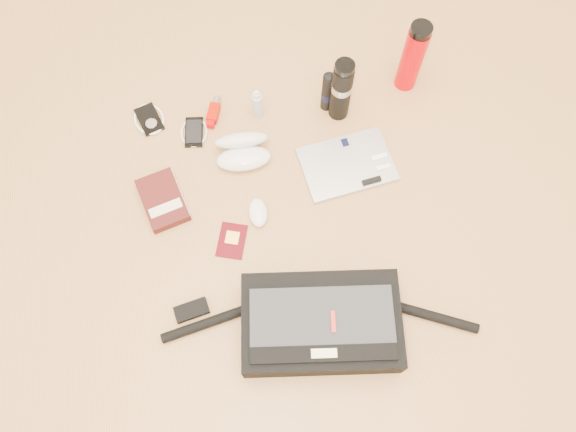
{
  "coord_description": "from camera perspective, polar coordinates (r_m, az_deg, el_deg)",
  "views": [
    {
      "loc": [
        -0.11,
        -0.58,
        1.61
      ],
      "look_at": [
        -0.01,
        0.04,
        0.06
      ],
      "focal_mm": 35.0,
      "sensor_mm": 36.0,
      "label": 1
    }
  ],
  "objects": [
    {
      "name": "spray_bottle",
      "position": [
        1.86,
        -3.13,
        11.22
      ],
      "size": [
        0.04,
        0.04,
        0.13
      ],
      "rotation": [
        0.0,
        0.0,
        -0.37
      ],
      "color": "#9EC0D1",
      "rests_on": "ground"
    },
    {
      "name": "ground",
      "position": [
        1.71,
        0.67,
        -1.95
      ],
      "size": [
        4.0,
        4.0,
        0.0
      ],
      "primitive_type": "plane",
      "color": "#B8844D",
      "rests_on": "ground"
    },
    {
      "name": "inhaler",
      "position": [
        1.91,
        -7.55,
        10.43
      ],
      "size": [
        0.06,
        0.12,
        0.03
      ],
      "rotation": [
        0.0,
        0.0,
        -0.33
      ],
      "color": "#A20D00",
      "rests_on": "ground"
    },
    {
      "name": "phone",
      "position": [
        1.89,
        -9.52,
        8.41
      ],
      "size": [
        0.1,
        0.12,
        0.01
      ],
      "rotation": [
        0.0,
        0.0,
        -0.12
      ],
      "color": "black",
      "rests_on": "ground"
    },
    {
      "name": "laptop",
      "position": [
        1.81,
        6.07,
        5.2
      ],
      "size": [
        0.31,
        0.24,
        0.03
      ],
      "rotation": [
        0.0,
        0.0,
        0.14
      ],
      "color": "#BABABD",
      "rests_on": "ground"
    },
    {
      "name": "passport",
      "position": [
        1.71,
        -5.73,
        -2.49
      ],
      "size": [
        0.11,
        0.13,
        0.01
      ],
      "rotation": [
        0.0,
        0.0,
        -0.31
      ],
      "color": "#490309",
      "rests_on": "ground"
    },
    {
      "name": "thermos_black",
      "position": [
        1.81,
        5.44,
        12.63
      ],
      "size": [
        0.07,
        0.07,
        0.25
      ],
      "rotation": [
        0.0,
        0.0,
        -0.08
      ],
      "color": "black",
      "rests_on": "ground"
    },
    {
      "name": "book",
      "position": [
        1.78,
        -12.56,
        1.59
      ],
      "size": [
        0.16,
        0.21,
        0.03
      ],
      "rotation": [
        0.0,
        0.0,
        0.26
      ],
      "color": "#3F1110",
      "rests_on": "ground"
    },
    {
      "name": "sunglasses_case",
      "position": [
        1.8,
        -4.64,
        6.74
      ],
      "size": [
        0.18,
        0.15,
        0.1
      ],
      "rotation": [
        0.0,
        0.0,
        -0.01
      ],
      "color": "white",
      "rests_on": "ground"
    },
    {
      "name": "ipod",
      "position": [
        1.94,
        -13.92,
        9.51
      ],
      "size": [
        0.12,
        0.13,
        0.01
      ],
      "rotation": [
        0.0,
        0.0,
        0.32
      ],
      "color": "black",
      "rests_on": "ground"
    },
    {
      "name": "aerosol_can",
      "position": [
        1.86,
        4.05,
        12.52
      ],
      "size": [
        0.05,
        0.05,
        0.17
      ],
      "rotation": [
        0.0,
        0.0,
        -0.2
      ],
      "color": "black",
      "rests_on": "ground"
    },
    {
      "name": "messenger_bag",
      "position": [
        1.59,
        3.28,
        -10.85
      ],
      "size": [
        0.9,
        0.32,
        0.12
      ],
      "rotation": [
        0.0,
        0.0,
        -0.13
      ],
      "color": "black",
      "rests_on": "ground"
    },
    {
      "name": "thermos_red",
      "position": [
        1.91,
        12.54,
        15.49
      ],
      "size": [
        0.1,
        0.1,
        0.28
      ],
      "rotation": [
        0.0,
        0.0,
        0.42
      ],
      "color": "#CE0008",
      "rests_on": "ground"
    },
    {
      "name": "mouse",
      "position": [
        1.73,
        -3.06,
        0.34
      ],
      "size": [
        0.06,
        0.1,
        0.03
      ],
      "rotation": [
        0.0,
        0.0,
        -0.02
      ],
      "color": "white",
      "rests_on": "ground"
    }
  ]
}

